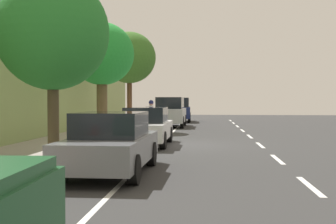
{
  "coord_description": "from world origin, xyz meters",
  "views": [
    {
      "loc": [
        -1.06,
        17.8,
        1.83
      ],
      "look_at": [
        1.04,
        -7.06,
        1.13
      ],
      "focal_mm": 47.09,
      "sensor_mm": 36.0,
      "label": 1
    }
  ],
  "objects_px": {
    "street_tree_near_cyclist": "(129,58)",
    "street_tree_mid_block": "(102,55)",
    "parked_suv_silver_second": "(170,112)",
    "bicycle_at_curb": "(154,126)",
    "cyclist_with_backpack": "(151,112)",
    "parked_sedan_grey_far": "(111,143)",
    "street_tree_far_end": "(53,33)",
    "parked_sedan_white_mid": "(146,127)",
    "parked_suv_dark_blue_nearest": "(179,109)"
  },
  "relations": [
    {
      "from": "street_tree_near_cyclist",
      "to": "bicycle_at_curb",
      "type": "bearing_deg",
      "value": 134.83
    },
    {
      "from": "bicycle_at_curb",
      "to": "cyclist_with_backpack",
      "type": "relative_size",
      "value": 0.87
    },
    {
      "from": "bicycle_at_curb",
      "to": "street_tree_far_end",
      "type": "height_order",
      "value": "street_tree_far_end"
    },
    {
      "from": "parked_suv_silver_second",
      "to": "street_tree_mid_block",
      "type": "xyz_separation_m",
      "value": [
        2.12,
        10.79,
        2.72
      ]
    },
    {
      "from": "parked_sedan_grey_far",
      "to": "street_tree_far_end",
      "type": "relative_size",
      "value": 0.83
    },
    {
      "from": "parked_sedan_white_mid",
      "to": "street_tree_near_cyclist",
      "type": "height_order",
      "value": "street_tree_near_cyclist"
    },
    {
      "from": "parked_suv_silver_second",
      "to": "parked_sedan_grey_far",
      "type": "relative_size",
      "value": 1.06
    },
    {
      "from": "parked_suv_silver_second",
      "to": "parked_sedan_white_mid",
      "type": "xyz_separation_m",
      "value": [
        0.01,
        12.04,
        -0.27
      ]
    },
    {
      "from": "parked_sedan_white_mid",
      "to": "parked_sedan_grey_far",
      "type": "bearing_deg",
      "value": 90.35
    },
    {
      "from": "bicycle_at_curb",
      "to": "street_tree_far_end",
      "type": "bearing_deg",
      "value": 81.92
    },
    {
      "from": "street_tree_near_cyclist",
      "to": "parked_sedan_white_mid",
      "type": "bearing_deg",
      "value": 104.37
    },
    {
      "from": "street_tree_near_cyclist",
      "to": "street_tree_mid_block",
      "type": "xyz_separation_m",
      "value": [
        0.0,
        6.95,
        -0.53
      ]
    },
    {
      "from": "parked_sedan_white_mid",
      "to": "parked_suv_silver_second",
      "type": "bearing_deg",
      "value": -90.07
    },
    {
      "from": "parked_sedan_grey_far",
      "to": "street_tree_far_end",
      "type": "height_order",
      "value": "street_tree_far_end"
    },
    {
      "from": "parked_suv_dark_blue_nearest",
      "to": "parked_sedan_grey_far",
      "type": "height_order",
      "value": "parked_suv_dark_blue_nearest"
    },
    {
      "from": "cyclist_with_backpack",
      "to": "street_tree_mid_block",
      "type": "bearing_deg",
      "value": 76.31
    },
    {
      "from": "parked_suv_silver_second",
      "to": "street_tree_near_cyclist",
      "type": "xyz_separation_m",
      "value": [
        2.12,
        3.84,
        3.26
      ]
    },
    {
      "from": "parked_sedan_white_mid",
      "to": "parked_sedan_grey_far",
      "type": "distance_m",
      "value": 6.8
    },
    {
      "from": "parked_sedan_grey_far",
      "to": "parked_sedan_white_mid",
      "type": "bearing_deg",
      "value": -89.65
    },
    {
      "from": "bicycle_at_curb",
      "to": "street_tree_near_cyclist",
      "type": "distance_m",
      "value": 4.55
    },
    {
      "from": "parked_suv_silver_second",
      "to": "street_tree_far_end",
      "type": "relative_size",
      "value": 0.88
    },
    {
      "from": "street_tree_mid_block",
      "to": "street_tree_near_cyclist",
      "type": "bearing_deg",
      "value": -90.0
    },
    {
      "from": "parked_suv_silver_second",
      "to": "street_tree_near_cyclist",
      "type": "bearing_deg",
      "value": 61.13
    },
    {
      "from": "cyclist_with_backpack",
      "to": "street_tree_near_cyclist",
      "type": "distance_m",
      "value": 3.66
    },
    {
      "from": "cyclist_with_backpack",
      "to": "parked_sedan_grey_far",
      "type": "bearing_deg",
      "value": 93.07
    },
    {
      "from": "parked_sedan_grey_far",
      "to": "street_tree_near_cyclist",
      "type": "height_order",
      "value": "street_tree_near_cyclist"
    },
    {
      "from": "parked_sedan_grey_far",
      "to": "street_tree_mid_block",
      "type": "bearing_deg",
      "value": -75.1
    },
    {
      "from": "street_tree_mid_block",
      "to": "parked_suv_silver_second",
      "type": "bearing_deg",
      "value": -101.1
    },
    {
      "from": "parked_sedan_white_mid",
      "to": "parked_suv_dark_blue_nearest",
      "type": "bearing_deg",
      "value": -90.51
    },
    {
      "from": "parked_suv_silver_second",
      "to": "bicycle_at_curb",
      "type": "relative_size",
      "value": 3.01
    },
    {
      "from": "parked_suv_silver_second",
      "to": "street_tree_mid_block",
      "type": "height_order",
      "value": "street_tree_mid_block"
    },
    {
      "from": "parked_sedan_grey_far",
      "to": "street_tree_mid_block",
      "type": "distance_m",
      "value": 8.86
    },
    {
      "from": "street_tree_near_cyclist",
      "to": "street_tree_mid_block",
      "type": "distance_m",
      "value": 6.97
    },
    {
      "from": "parked_suv_silver_second",
      "to": "street_tree_mid_block",
      "type": "distance_m",
      "value": 11.32
    },
    {
      "from": "parked_sedan_white_mid",
      "to": "street_tree_mid_block",
      "type": "relative_size",
      "value": 0.88
    },
    {
      "from": "street_tree_near_cyclist",
      "to": "street_tree_far_end",
      "type": "bearing_deg",
      "value": 90.0
    },
    {
      "from": "parked_suv_dark_blue_nearest",
      "to": "parked_sedan_white_mid",
      "type": "relative_size",
      "value": 1.08
    },
    {
      "from": "cyclist_with_backpack",
      "to": "street_tree_far_end",
      "type": "bearing_deg",
      "value": 83.27
    },
    {
      "from": "parked_suv_dark_blue_nearest",
      "to": "street_tree_near_cyclist",
      "type": "bearing_deg",
      "value": 77.89
    },
    {
      "from": "parked_suv_silver_second",
      "to": "cyclist_with_backpack",
      "type": "relative_size",
      "value": 2.6
    },
    {
      "from": "parked_sedan_grey_far",
      "to": "street_tree_near_cyclist",
      "type": "xyz_separation_m",
      "value": [
        2.14,
        -15.0,
        3.53
      ]
    },
    {
      "from": "parked_suv_silver_second",
      "to": "bicycle_at_curb",
      "type": "distance_m",
      "value": 5.54
    },
    {
      "from": "parked_suv_silver_second",
      "to": "parked_sedan_white_mid",
      "type": "bearing_deg",
      "value": 89.93
    },
    {
      "from": "street_tree_near_cyclist",
      "to": "street_tree_mid_block",
      "type": "relative_size",
      "value": 1.13
    },
    {
      "from": "parked_sedan_white_mid",
      "to": "street_tree_mid_block",
      "type": "distance_m",
      "value": 3.87
    },
    {
      "from": "parked_sedan_grey_far",
      "to": "street_tree_far_end",
      "type": "xyz_separation_m",
      "value": [
        2.14,
        -1.92,
        3.03
      ]
    },
    {
      "from": "parked_suv_silver_second",
      "to": "parked_sedan_white_mid",
      "type": "relative_size",
      "value": 1.07
    },
    {
      "from": "street_tree_mid_block",
      "to": "street_tree_far_end",
      "type": "height_order",
      "value": "street_tree_far_end"
    },
    {
      "from": "parked_sedan_white_mid",
      "to": "bicycle_at_curb",
      "type": "xyz_separation_m",
      "value": [
        0.48,
        -6.57,
        -0.39
      ]
    },
    {
      "from": "parked_suv_dark_blue_nearest",
      "to": "parked_sedan_white_mid",
      "type": "bearing_deg",
      "value": 89.49
    }
  ]
}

